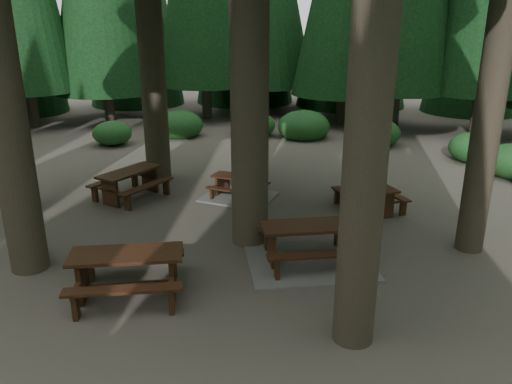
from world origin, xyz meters
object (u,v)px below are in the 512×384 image
at_px(picnic_table_a, 309,249).
at_px(picnic_table_b, 130,180).
at_px(picnic_table_c, 239,191).
at_px(picnic_table_e, 127,267).
at_px(picnic_table_d, 370,192).

xyz_separation_m(picnic_table_a, picnic_table_b, (-6.12, 1.67, 0.24)).
bearing_deg(picnic_table_c, picnic_table_b, -156.14).
relative_size(picnic_table_c, picnic_table_e, 0.77).
relative_size(picnic_table_a, picnic_table_c, 1.66).
bearing_deg(picnic_table_a, picnic_table_d, 50.86).
bearing_deg(picnic_table_d, picnic_table_b, -118.07).
xyz_separation_m(picnic_table_b, picnic_table_c, (2.83, 1.38, -0.35)).
height_order(picnic_table_a, picnic_table_e, picnic_table_e).
bearing_deg(picnic_table_e, picnic_table_d, 33.03).
height_order(picnic_table_a, picnic_table_b, picnic_table_a).
relative_size(picnic_table_c, picnic_table_d, 0.89).
relative_size(picnic_table_a, picnic_table_e, 1.28).
xyz_separation_m(picnic_table_a, picnic_table_e, (-2.61, -2.76, 0.28)).
distance_m(picnic_table_a, picnic_table_e, 3.81).
relative_size(picnic_table_a, picnic_table_b, 1.58).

